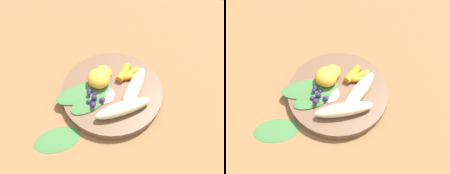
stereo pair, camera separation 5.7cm
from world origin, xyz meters
TOP-DOWN VIEW (x-y plane):
  - ground_plane at (0.00, 0.00)m, footprint 2.40×2.40m
  - bowl at (0.00, 0.00)m, footprint 0.25×0.25m
  - banana_peeled_left at (0.03, 0.05)m, footprint 0.12×0.12m
  - banana_peeled_right at (0.07, -0.00)m, footprint 0.03×0.13m
  - orange_segment_near at (-0.03, -0.02)m, footprint 0.05×0.05m
  - orange_segment_far at (-0.04, -0.01)m, footprint 0.04×0.04m
  - carrot_front at (-0.01, 0.05)m, footprint 0.03×0.06m
  - carrot_mid_left at (-0.02, 0.06)m, footprint 0.03×0.05m
  - carrot_mid_right at (-0.03, 0.04)m, footprint 0.05×0.05m
  - blueberry_pile at (0.02, -0.05)m, footprint 0.06×0.04m
  - coconut_shred_patch at (0.01, -0.02)m, footprint 0.05×0.05m
  - kale_leaf_left at (-0.01, -0.07)m, footprint 0.07×0.14m
  - kale_leaf_right at (0.02, -0.06)m, footprint 0.06×0.10m
  - kale_leaf_stray at (0.07, -0.16)m, footprint 0.07×0.11m

SIDE VIEW (x-z plane):
  - ground_plane at x=0.00m, z-range 0.00..0.00m
  - kale_leaf_stray at x=0.07m, z-range 0.00..0.01m
  - bowl at x=0.00m, z-range 0.00..0.02m
  - coconut_shred_patch at x=0.01m, z-range 0.02..0.03m
  - kale_leaf_left at x=-0.01m, z-range 0.02..0.03m
  - kale_leaf_right at x=0.02m, z-range 0.02..0.03m
  - carrot_front at x=-0.01m, z-range 0.02..0.04m
  - carrot_mid_left at x=-0.02m, z-range 0.02..0.04m
  - blueberry_pile at x=0.02m, z-range 0.02..0.04m
  - carrot_mid_right at x=-0.03m, z-range 0.02..0.04m
  - banana_peeled_left at x=0.03m, z-range 0.02..0.05m
  - banana_peeled_right at x=0.07m, z-range 0.02..0.05m
  - orange_segment_far at x=-0.04m, z-range 0.02..0.05m
  - orange_segment_near at x=-0.03m, z-range 0.02..0.06m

